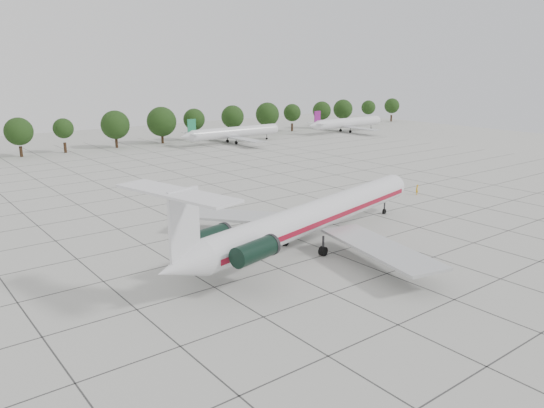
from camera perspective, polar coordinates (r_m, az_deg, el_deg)
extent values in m
plane|color=#B9B9B1|center=(67.29, 1.80, -3.43)|extent=(260.00, 260.00, 0.00)
cube|color=#383838|center=(78.92, -5.15, -0.74)|extent=(170.00, 170.00, 0.02)
cylinder|color=silver|center=(63.53, 5.10, -1.08)|extent=(38.00, 12.18, 3.50)
sphere|color=silver|center=(79.67, 12.81, 1.85)|extent=(3.50, 3.50, 3.50)
cone|color=silver|center=(47.88, -9.72, -6.57)|extent=(5.97, 4.63, 3.50)
cube|color=maroon|center=(64.56, 3.79, -1.04)|extent=(36.18, 8.59, 0.58)
cube|color=maroon|center=(62.67, 6.43, -1.59)|extent=(36.18, 8.59, 0.58)
cube|color=#B7BABC|center=(67.55, -2.94, -1.35)|extent=(13.70, 15.53, 0.32)
cube|color=#B7BABC|center=(57.16, 11.55, -4.64)|extent=(8.02, 16.59, 0.32)
cube|color=black|center=(53.49, -6.33, -3.79)|extent=(2.59, 1.88, 0.27)
cylinder|color=black|center=(54.00, -6.89, -3.63)|extent=(5.42, 3.13, 2.02)
cube|color=black|center=(50.38, -2.48, -4.90)|extent=(2.59, 1.88, 0.27)
cylinder|color=black|center=(49.92, -1.84, -5.08)|extent=(5.42, 3.13, 2.02)
cube|color=silver|center=(47.01, -9.43, -2.17)|extent=(3.37, 1.07, 6.37)
cube|color=silver|center=(45.78, -10.28, 1.18)|extent=(6.02, 13.13, 0.23)
cylinder|color=black|center=(78.45, 12.00, -0.34)|extent=(0.26, 0.26, 2.02)
cylinder|color=black|center=(78.61, 11.98, -0.79)|extent=(0.79, 0.46, 0.74)
cylinder|color=black|center=(63.26, 1.35, -3.30)|extent=(0.31, 0.31, 1.91)
cylinder|color=black|center=(63.53, 1.35, -4.03)|extent=(1.18, 0.86, 1.06)
cylinder|color=black|center=(60.23, 5.53, -4.31)|extent=(0.31, 0.31, 1.91)
cylinder|color=black|center=(60.51, 5.51, -5.07)|extent=(1.18, 0.86, 1.06)
imported|color=#E2A10D|center=(91.54, 15.31, 1.49)|extent=(0.74, 0.68, 1.70)
cylinder|color=silver|center=(148.62, -4.04, 7.71)|extent=(27.20, 3.00, 3.00)
cube|color=#B7BABC|center=(148.22, -4.36, 7.22)|extent=(3.50, 27.20, 0.25)
cube|color=#1A764B|center=(141.34, -8.64, 8.29)|extent=(2.40, 0.25, 3.60)
cylinder|color=black|center=(150.23, -4.82, 6.77)|extent=(0.80, 0.45, 0.80)
cylinder|color=black|center=(146.59, -3.87, 6.60)|extent=(0.80, 0.45, 0.80)
cylinder|color=silver|center=(175.39, 8.16, 8.66)|extent=(27.20, 3.00, 3.00)
cube|color=#B7BABC|center=(174.80, 7.91, 8.26)|extent=(3.50, 27.20, 0.25)
cube|color=#821774|center=(165.79, 4.91, 9.32)|extent=(2.40, 0.25, 3.60)
cylinder|color=black|center=(176.49, 7.39, 7.88)|extent=(0.80, 0.45, 0.80)
cylinder|color=black|center=(173.44, 8.42, 7.72)|extent=(0.80, 0.45, 0.80)
cylinder|color=#332114|center=(138.75, -25.38, 5.12)|extent=(0.70, 0.70, 2.50)
sphere|color=black|center=(138.16, -25.60, 7.05)|extent=(6.50, 6.50, 6.50)
cylinder|color=#332114|center=(141.24, -21.36, 5.67)|extent=(0.70, 0.70, 2.50)
sphere|color=black|center=(140.66, -21.54, 7.58)|extent=(4.93, 4.93, 4.93)
cylinder|color=#332114|center=(145.47, -16.37, 6.31)|extent=(0.70, 0.70, 2.50)
sphere|color=black|center=(144.90, -16.51, 8.17)|extent=(7.40, 7.40, 7.40)
cylinder|color=#332114|center=(150.73, -11.70, 6.88)|extent=(0.70, 0.70, 2.50)
sphere|color=black|center=(150.19, -11.79, 8.67)|extent=(8.08, 8.08, 8.08)
cylinder|color=#332114|center=(155.45, -8.31, 7.25)|extent=(0.70, 0.70, 2.50)
sphere|color=black|center=(154.92, -8.38, 9.00)|extent=(6.17, 6.17, 6.17)
cylinder|color=#332114|center=(162.30, -4.23, 7.67)|extent=(0.70, 0.70, 2.50)
sphere|color=black|center=(161.79, -4.26, 9.34)|extent=(6.82, 6.82, 6.82)
cylinder|color=#332114|center=(169.90, -0.49, 8.03)|extent=(0.70, 0.70, 2.50)
sphere|color=black|center=(169.42, -0.50, 9.62)|extent=(7.44, 7.44, 7.44)
cylinder|color=#332114|center=(176.22, 2.17, 8.26)|extent=(0.70, 0.70, 2.50)
sphere|color=black|center=(175.76, 2.19, 9.79)|extent=(5.66, 5.66, 5.66)
cylinder|color=#332114|center=(184.92, 5.34, 8.51)|extent=(0.70, 0.70, 2.50)
sphere|color=black|center=(184.48, 5.38, 9.97)|extent=(6.25, 6.25, 6.25)
cylinder|color=#332114|center=(191.99, 7.59, 8.67)|extent=(0.70, 0.70, 2.50)
sphere|color=black|center=(191.56, 7.64, 10.08)|extent=(6.79, 6.79, 6.79)
cylinder|color=#332114|center=(201.54, 10.27, 8.84)|extent=(0.70, 0.70, 2.50)
sphere|color=black|center=(201.13, 10.33, 10.19)|extent=(5.16, 5.16, 5.16)
cylinder|color=#332114|center=(211.48, 12.70, 8.98)|extent=(0.70, 0.70, 2.50)
sphere|color=black|center=(211.09, 12.77, 10.27)|extent=(5.68, 5.68, 5.68)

